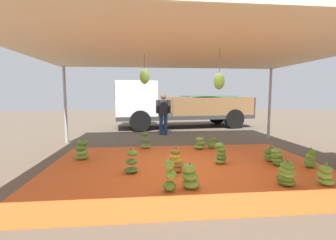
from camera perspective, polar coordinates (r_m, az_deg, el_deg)
ground_plane at (r=8.64m, az=1.14°, el=-5.44°), size 40.00×40.00×0.00m
tarp_orange at (r=5.76m, az=4.74°, el=-11.25°), size 6.61×4.77×0.01m
tent_canopy at (r=5.51m, az=5.13°, el=16.32°), size 8.00×7.00×2.78m
banana_bunch_1 at (r=7.72m, az=10.63°, el=-5.53°), size 0.36×0.33×0.42m
banana_bunch_2 at (r=5.49m, az=33.63°, el=-11.13°), size 0.41×0.41×0.43m
banana_bunch_3 at (r=4.49m, az=5.34°, el=-13.49°), size 0.39×0.38×0.48m
banana_bunch_4 at (r=6.54m, az=31.02°, el=-8.08°), size 0.32×0.34×0.48m
banana_bunch_5 at (r=7.69m, az=-5.50°, el=-5.03°), size 0.44×0.45×0.57m
banana_bunch_6 at (r=4.33m, az=0.45°, el=-13.45°), size 0.31×0.32×0.59m
banana_bunch_7 at (r=5.34m, az=-8.75°, el=-10.11°), size 0.40×0.40×0.56m
banana_bunch_8 at (r=5.34m, az=1.92°, el=-9.84°), size 0.38×0.37×0.57m
banana_bunch_9 at (r=6.68m, az=23.46°, el=-7.68°), size 0.44×0.43×0.42m
banana_bunch_10 at (r=6.70m, az=-20.03°, el=-6.90°), size 0.42×0.44×0.57m
banana_bunch_11 at (r=5.09m, az=26.56°, el=-11.62°), size 0.45×0.45×0.51m
banana_bunch_12 at (r=7.60m, az=7.71°, el=-5.61°), size 0.46×0.46×0.43m
banana_bunch_13 at (r=6.38m, az=24.76°, el=-8.19°), size 0.38×0.38×0.47m
banana_bunch_14 at (r=6.08m, az=12.56°, el=-7.98°), size 0.37×0.37×0.58m
cargo_truck_main at (r=12.64m, az=2.11°, el=3.56°), size 7.33×3.15×2.40m
worker_0 at (r=10.23m, az=-1.13°, el=2.16°), size 0.65×0.40×1.77m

